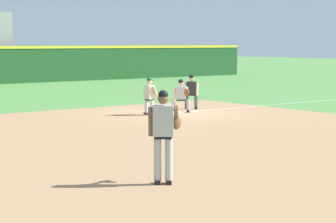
{
  "coord_description": "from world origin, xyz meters",
  "views": [
    {
      "loc": [
        -15.81,
        -20.32,
        2.77
      ],
      "look_at": [
        -5.75,
        -7.15,
        1.03
      ],
      "focal_mm": 70.0,
      "sensor_mm": 36.0,
      "label": 1
    }
  ],
  "objects_px": {
    "pitcher": "(164,131)",
    "umpire": "(191,90)",
    "first_base_bag": "(174,112)",
    "first_baseman": "(181,94)",
    "baseball": "(170,131)",
    "baserunner": "(150,95)"
  },
  "relations": [
    {
      "from": "pitcher",
      "to": "umpire",
      "type": "xyz_separation_m",
      "value": [
        9.77,
        11.04,
        -0.27
      ]
    },
    {
      "from": "first_base_bag",
      "to": "first_baseman",
      "type": "xyz_separation_m",
      "value": [
        0.43,
        0.06,
        0.69
      ]
    },
    {
      "from": "baseball",
      "to": "umpire",
      "type": "xyz_separation_m",
      "value": [
        5.14,
        5.19,
        0.76
      ]
    },
    {
      "from": "first_base_bag",
      "to": "umpire",
      "type": "distance_m",
      "value": 1.96
    },
    {
      "from": "first_baseman",
      "to": "first_base_bag",
      "type": "bearing_deg",
      "value": -172.16
    },
    {
      "from": "umpire",
      "to": "first_base_bag",
      "type": "bearing_deg",
      "value": -152.12
    },
    {
      "from": "baseball",
      "to": "first_base_bag",
      "type": "bearing_deg",
      "value": 50.84
    },
    {
      "from": "baserunner",
      "to": "pitcher",
      "type": "bearing_deg",
      "value": -124.48
    },
    {
      "from": "baseball",
      "to": "baserunner",
      "type": "distance_m",
      "value": 5.05
    },
    {
      "from": "pitcher",
      "to": "baserunner",
      "type": "relative_size",
      "value": 1.27
    },
    {
      "from": "first_baseman",
      "to": "umpire",
      "type": "xyz_separation_m",
      "value": [
        1.17,
        0.79,
        0.06
      ]
    },
    {
      "from": "first_base_bag",
      "to": "first_baseman",
      "type": "height_order",
      "value": "first_baseman"
    },
    {
      "from": "baseball",
      "to": "first_baseman",
      "type": "xyz_separation_m",
      "value": [
        3.96,
        4.4,
        0.69
      ]
    },
    {
      "from": "baseball",
      "to": "umpire",
      "type": "relative_size",
      "value": 0.05
    },
    {
      "from": "baseball",
      "to": "first_baseman",
      "type": "height_order",
      "value": "first_baseman"
    },
    {
      "from": "baseball",
      "to": "baserunner",
      "type": "height_order",
      "value": "baserunner"
    },
    {
      "from": "first_base_bag",
      "to": "baserunner",
      "type": "xyz_separation_m",
      "value": [
        -1.14,
        0.05,
        0.75
      ]
    },
    {
      "from": "baseball",
      "to": "pitcher",
      "type": "height_order",
      "value": "pitcher"
    },
    {
      "from": "umpire",
      "to": "first_baseman",
      "type": "bearing_deg",
      "value": -146.07
    },
    {
      "from": "first_base_bag",
      "to": "baserunner",
      "type": "relative_size",
      "value": 0.26
    },
    {
      "from": "pitcher",
      "to": "umpire",
      "type": "bearing_deg",
      "value": 48.49
    },
    {
      "from": "baseball",
      "to": "first_baseman",
      "type": "bearing_deg",
      "value": 47.97
    }
  ]
}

